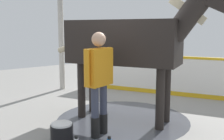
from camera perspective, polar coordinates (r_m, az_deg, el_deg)
name	(u,v)px	position (r m, az deg, el deg)	size (l,w,h in m)	color
ground_plane	(119,114)	(5.94, 1.44, -9.22)	(16.00, 16.00, 0.02)	gray
wet_patch	(123,119)	(5.58, 2.28, -10.30)	(2.68, 2.68, 0.00)	#42444C
barrier_wall	(156,76)	(7.69, 9.36, -1.25)	(3.98, 2.00, 1.09)	white
roof_post_far	(61,45)	(8.21, -10.68, 5.15)	(0.16, 0.16, 2.66)	#B7B2A8
horse	(129,43)	(5.24, 3.61, 5.80)	(3.25, 1.85, 2.62)	black
handler	(99,76)	(4.50, -2.78, -1.34)	(0.35, 0.68, 1.77)	black
wash_bucket	(62,132)	(4.57, -10.58, -12.84)	(0.37, 0.37, 0.31)	black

